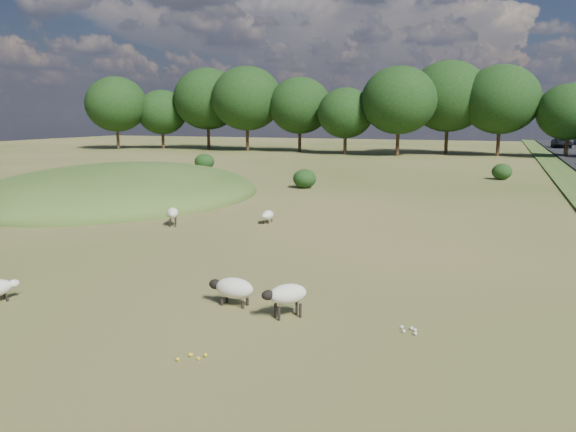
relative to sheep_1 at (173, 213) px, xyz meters
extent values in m
plane|color=#3D541A|center=(3.96, 14.93, -0.57)|extent=(160.00, 160.00, 0.00)
ellipsoid|color=#33561E|center=(-8.04, 6.93, -0.57)|extent=(16.00, 20.00, 4.00)
cylinder|color=black|center=(-39.00, 47.50, 1.31)|extent=(0.44, 0.44, 3.77)
ellipsoid|color=black|center=(-39.00, 47.50, 5.93)|extent=(8.81, 8.81, 7.93)
cylinder|color=black|center=(-33.66, 51.15, 0.99)|extent=(0.44, 0.44, 3.12)
ellipsoid|color=black|center=(-33.66, 51.15, 4.80)|extent=(7.28, 7.28, 6.55)
cylinder|color=black|center=(-26.58, 52.27, 1.53)|extent=(0.44, 0.44, 4.21)
ellipsoid|color=black|center=(-26.58, 52.27, 6.68)|extent=(9.83, 9.83, 8.84)
cylinder|color=black|center=(-19.47, 50.47, 1.52)|extent=(0.44, 0.44, 4.18)
ellipsoid|color=black|center=(-19.47, 50.47, 6.62)|extent=(9.75, 9.75, 8.78)
cylinder|color=black|center=(-11.97, 51.17, 1.23)|extent=(0.44, 0.44, 3.61)
ellipsoid|color=black|center=(-11.97, 51.17, 5.63)|extent=(8.41, 8.41, 7.57)
cylinder|color=black|center=(-4.85, 48.36, 0.94)|extent=(0.44, 0.44, 3.02)
ellipsoid|color=black|center=(-4.85, 48.36, 4.62)|extent=(7.04, 7.04, 6.34)
cylinder|color=black|center=(1.88, 47.91, 1.37)|extent=(0.44, 0.44, 3.90)
ellipsoid|color=black|center=(1.88, 47.91, 6.13)|extent=(9.09, 9.09, 8.18)
cylinder|color=black|center=(7.21, 52.83, 1.54)|extent=(0.44, 0.44, 4.22)
ellipsoid|color=black|center=(7.21, 52.83, 6.69)|extent=(9.85, 9.85, 8.86)
cylinder|color=black|center=(13.41, 51.87, 1.40)|extent=(0.44, 0.44, 3.94)
ellipsoid|color=black|center=(13.41, 51.87, 6.22)|extent=(9.20, 9.20, 8.28)
cylinder|color=black|center=(20.83, 50.94, 0.97)|extent=(0.44, 0.44, 3.09)
ellipsoid|color=black|center=(20.83, 50.94, 4.74)|extent=(7.20, 7.20, 6.48)
ellipsoid|color=black|center=(1.26, 14.65, 0.08)|extent=(1.59, 1.59, 1.30)
ellipsoid|color=black|center=(13.90, 24.88, 0.04)|extent=(1.51, 1.51, 1.24)
ellipsoid|color=black|center=(-11.56, 23.84, 0.16)|extent=(1.80, 1.80, 1.47)
ellipsoid|color=beige|center=(0.02, -0.03, 0.01)|extent=(0.90, 1.06, 0.48)
ellipsoid|color=black|center=(-0.24, 0.41, 0.04)|extent=(0.35, 0.38, 0.24)
cylinder|color=black|center=(-0.22, 0.15, -0.40)|extent=(0.07, 0.07, 0.34)
cylinder|color=black|center=(-0.02, 0.27, -0.40)|extent=(0.07, 0.07, 0.34)
cylinder|color=black|center=(0.05, -0.33, -0.40)|extent=(0.07, 0.07, 0.34)
cylinder|color=black|center=(0.26, -0.21, -0.40)|extent=(0.07, 0.07, 0.34)
ellipsoid|color=beige|center=(8.98, -9.11, 0.03)|extent=(1.06, 1.03, 0.50)
ellipsoid|color=black|center=(8.59, -9.46, 0.06)|extent=(0.39, 0.39, 0.25)
cylinder|color=black|center=(8.85, -9.39, -0.40)|extent=(0.07, 0.07, 0.35)
cylinder|color=black|center=(8.69, -9.21, -0.40)|extent=(0.07, 0.07, 0.35)
cylinder|color=black|center=(9.27, -9.01, -0.40)|extent=(0.07, 0.07, 0.35)
cylinder|color=black|center=(9.11, -8.83, -0.40)|extent=(0.07, 0.07, 0.35)
ellipsoid|color=silver|center=(1.52, -10.39, -0.15)|extent=(0.33, 0.36, 0.23)
cylinder|color=black|center=(1.32, -10.53, -0.49)|extent=(0.06, 0.06, 0.17)
cylinder|color=black|center=(1.51, -10.64, -0.49)|extent=(0.06, 0.06, 0.17)
ellipsoid|color=beige|center=(7.36, -8.78, -0.10)|extent=(1.09, 0.61, 0.54)
ellipsoid|color=black|center=(6.79, -8.75, -0.07)|extent=(0.36, 0.28, 0.27)
cylinder|color=black|center=(7.05, -8.90, -0.47)|extent=(0.08, 0.08, 0.20)
cylinder|color=black|center=(7.06, -8.63, -0.47)|extent=(0.08, 0.08, 0.20)
cylinder|color=black|center=(7.67, -8.93, -0.47)|extent=(0.08, 0.08, 0.20)
cylinder|color=black|center=(7.68, -8.66, -0.47)|extent=(0.08, 0.08, 0.20)
ellipsoid|color=beige|center=(3.79, 2.05, -0.20)|extent=(0.49, 0.87, 0.44)
ellipsoid|color=silver|center=(3.81, 1.59, -0.17)|extent=(0.22, 0.29, 0.22)
cylinder|color=black|center=(3.91, 1.81, -0.49)|extent=(0.06, 0.06, 0.16)
cylinder|color=black|center=(3.70, 1.80, -0.49)|extent=(0.06, 0.06, 0.16)
cylinder|color=black|center=(3.89, 2.31, -0.49)|extent=(0.06, 0.06, 0.16)
cylinder|color=black|center=(3.68, 2.30, -0.49)|extent=(0.06, 0.06, 0.16)
imported|color=black|center=(22.06, 69.89, 0.43)|extent=(2.50, 5.43, 1.51)
camera|label=1|loc=(13.62, -21.46, 4.34)|focal=35.00mm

